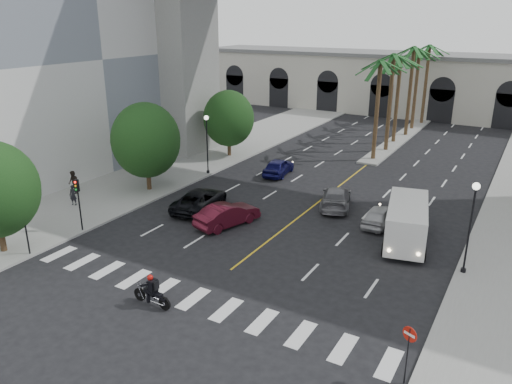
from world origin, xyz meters
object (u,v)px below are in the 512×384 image
at_px(lamp_post_right, 471,221).
at_px(cargo_van, 407,222).
at_px(pedestrian_a, 73,195).
at_px(lamp_post_left_far, 207,139).
at_px(pedestrian_b, 73,182).
at_px(traffic_signal_near, 24,217).
at_px(motorcycle_rider, 153,292).
at_px(car_d, 336,197).
at_px(traffic_signal_far, 78,196).
at_px(car_c, 200,200).
at_px(car_e, 278,167).
at_px(car_b, 227,215).
at_px(do_not_enter_sign, 409,343).
at_px(car_a, 379,215).

height_order(lamp_post_right, cargo_van, lamp_post_right).
distance_m(lamp_post_right, pedestrian_a, 27.16).
xyz_separation_m(lamp_post_left_far, pedestrian_b, (-6.05, -9.77, -2.16)).
relative_size(traffic_signal_near, motorcycle_rider, 1.58).
bearing_deg(lamp_post_left_far, car_d, -8.03).
height_order(lamp_post_right, traffic_signal_near, lamp_post_right).
height_order(traffic_signal_far, car_d, traffic_signal_far).
relative_size(traffic_signal_far, car_c, 0.67).
xyz_separation_m(lamp_post_left_far, cargo_van, (19.00, -5.67, -1.75)).
relative_size(traffic_signal_far, car_e, 0.83).
height_order(motorcycle_rider, pedestrian_b, pedestrian_b).
bearing_deg(traffic_signal_near, lamp_post_left_far, 90.31).
xyz_separation_m(car_b, car_e, (-2.26, 11.83, -0.03)).
xyz_separation_m(lamp_post_right, do_not_enter_sign, (-0.59, -10.34, -1.36)).
bearing_deg(lamp_post_right, pedestrian_a, -172.39).
bearing_deg(pedestrian_a, traffic_signal_far, -54.06).
xyz_separation_m(traffic_signal_near, motorcycle_rider, (9.95, -0.46, -1.76)).
xyz_separation_m(lamp_post_left_far, motorcycle_rider, (10.05, -18.96, -2.47)).
distance_m(car_b, car_c, 3.65).
distance_m(car_c, car_e, 10.45).
bearing_deg(car_c, lamp_post_left_far, -68.00).
bearing_deg(car_e, car_a, 141.73).
bearing_deg(car_d, traffic_signal_far, 27.65).
distance_m(traffic_signal_far, motorcycle_rider, 11.05).
height_order(pedestrian_a, pedestrian_b, pedestrian_b).
xyz_separation_m(motorcycle_rider, car_b, (-2.26, 10.18, 0.02)).
bearing_deg(car_c, pedestrian_a, 17.46).
height_order(traffic_signal_near, pedestrian_a, traffic_signal_near).
distance_m(motorcycle_rider, cargo_van, 16.03).
bearing_deg(car_c, car_e, -105.16).
bearing_deg(car_a, cargo_van, 136.50).
height_order(motorcycle_rider, car_e, motorcycle_rider).
relative_size(car_e, cargo_van, 0.67).
xyz_separation_m(traffic_signal_far, pedestrian_b, (-6.15, 4.73, -1.44)).
distance_m(car_a, cargo_van, 3.22).
height_order(lamp_post_right, car_e, lamp_post_right).
xyz_separation_m(lamp_post_left_far, traffic_signal_near, (0.10, -18.50, -0.71)).
relative_size(pedestrian_b, do_not_enter_sign, 0.71).
distance_m(lamp_post_right, traffic_signal_near, 25.02).
bearing_deg(car_b, car_a, -132.04).
distance_m(lamp_post_right, car_d, 11.93).
height_order(pedestrian_a, do_not_enter_sign, do_not_enter_sign).
bearing_deg(car_e, car_d, 138.79).
bearing_deg(car_e, cargo_van, 139.34).
bearing_deg(do_not_enter_sign, cargo_van, 127.15).
xyz_separation_m(motorcycle_rider, car_c, (-5.62, 11.62, 0.00)).
bearing_deg(car_c, car_d, -156.07).
distance_m(traffic_signal_far, car_a, 19.98).
xyz_separation_m(car_c, car_d, (8.46, 5.52, -0.01)).
bearing_deg(lamp_post_left_far, pedestrian_b, -121.78).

